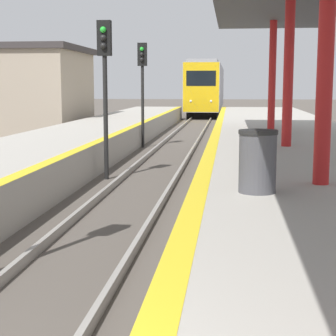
# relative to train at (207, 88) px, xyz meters

# --- Properties ---
(train) EXTENTS (2.65, 22.07, 4.40)m
(train) POSITION_rel_train_xyz_m (0.00, 0.00, 0.00)
(train) COLOR black
(train) RESTS_ON ground
(signal_mid) EXTENTS (0.36, 0.31, 4.16)m
(signal_mid) POSITION_rel_train_xyz_m (-1.16, -36.90, 0.69)
(signal_mid) COLOR black
(signal_mid) RESTS_ON ground
(signal_far) EXTENTS (0.36, 0.31, 4.16)m
(signal_far) POSITION_rel_train_xyz_m (-1.39, -29.10, 0.69)
(signal_far) COLOR black
(signal_far) RESTS_ON ground
(trash_bin) EXTENTS (0.58, 0.58, 0.94)m
(trash_bin) POSITION_rel_train_xyz_m (2.54, -43.11, -0.86)
(trash_bin) COLOR #4C4C51
(trash_bin) RESTS_ON platform_right
(station_building) EXTENTS (8.55, 6.62, 4.48)m
(station_building) POSITION_rel_train_xyz_m (-9.73, -22.92, 0.02)
(station_building) COLOR tan
(station_building) RESTS_ON ground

